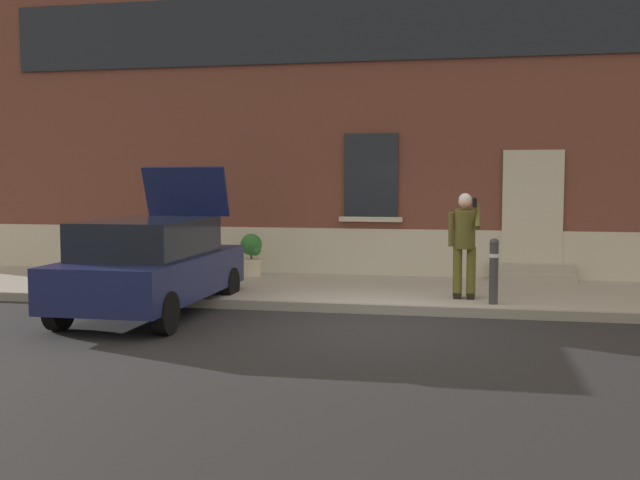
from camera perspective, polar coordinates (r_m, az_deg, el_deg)
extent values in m
plane|color=#232326|center=(10.95, 3.55, -6.51)|extent=(80.00, 80.00, 0.00)
cube|color=#99968E|center=(13.67, 5.17, -3.95)|extent=(24.00, 3.60, 0.15)
cube|color=gray|center=(11.85, 4.18, -5.28)|extent=(24.00, 0.12, 0.15)
cube|color=brown|center=(16.09, 6.26, 10.46)|extent=(24.00, 1.40, 7.50)
cube|color=#BCB7A8|center=(15.37, 5.91, -1.22)|extent=(24.00, 0.08, 1.10)
cube|color=maroon|center=(15.27, 15.90, 2.24)|extent=(1.00, 0.08, 2.10)
cube|color=#BCB7A8|center=(15.24, 15.91, 2.42)|extent=(1.16, 0.06, 2.24)
cube|color=black|center=(15.34, 3.91, 4.96)|extent=(1.10, 0.06, 1.70)
cube|color=#BCB7A8|center=(15.33, 3.88, 1.59)|extent=(1.30, 0.12, 0.10)
cube|color=black|center=(15.59, 6.06, 16.04)|extent=(16.80, 0.06, 1.40)
cube|color=#9E998E|center=(14.92, 15.93, -2.79)|extent=(1.61, 0.32, 0.16)
cube|color=#9E998E|center=(15.23, 15.84, -2.33)|extent=(1.61, 0.32, 0.32)
cube|color=#161E4C|center=(11.96, -12.67, -2.65)|extent=(1.77, 4.01, 0.64)
cube|color=black|center=(11.76, -13.01, 0.16)|extent=(1.55, 2.41, 0.56)
cube|color=black|center=(13.84, -9.29, -2.53)|extent=(1.66, 0.11, 0.20)
cube|color=yellow|center=(13.82, -9.30, -1.79)|extent=(0.52, 0.02, 0.12)
cube|color=#B21414|center=(14.07, -12.20, -0.66)|extent=(0.16, 0.04, 0.18)
cube|color=#B21414|center=(13.54, -6.32, -0.78)|extent=(0.16, 0.04, 0.18)
cube|color=#161E4C|center=(13.21, -10.22, 3.65)|extent=(1.49, 0.37, 0.87)
cylinder|color=black|center=(11.13, -19.32, -5.00)|extent=(0.20, 0.60, 0.60)
cylinder|color=black|center=(10.42, -11.73, -5.48)|extent=(0.20, 0.60, 0.60)
cylinder|color=black|center=(13.59, -13.34, -3.15)|extent=(0.20, 0.60, 0.60)
cylinder|color=black|center=(13.02, -6.94, -3.40)|extent=(0.20, 0.60, 0.60)
cylinder|color=#333338|center=(12.09, 13.12, -2.56)|extent=(0.14, 0.14, 0.95)
sphere|color=#333338|center=(12.03, 13.16, -0.22)|extent=(0.15, 0.15, 0.15)
cylinder|color=silver|center=(12.05, 13.15, -1.17)|extent=(0.15, 0.15, 0.06)
cylinder|color=#514C1E|center=(12.50, 10.45, -2.39)|extent=(0.15, 0.15, 0.82)
cube|color=black|center=(12.62, 10.42, -4.16)|extent=(0.12, 0.28, 0.10)
cylinder|color=#514C1E|center=(12.50, 11.45, -2.41)|extent=(0.15, 0.15, 0.82)
cube|color=black|center=(12.62, 11.43, -4.18)|extent=(0.12, 0.28, 0.10)
cylinder|color=#514C1E|center=(12.38, 11.00, 0.86)|extent=(0.34, 0.44, 0.67)
sphere|color=tan|center=(12.29, 11.03, 2.90)|extent=(0.22, 0.22, 0.22)
sphere|color=silver|center=(12.29, 11.03, 3.04)|extent=(0.21, 0.21, 0.21)
cylinder|color=#514C1E|center=(12.35, 9.98, 0.80)|extent=(0.09, 0.18, 0.57)
cylinder|color=#514C1E|center=(12.33, 11.94, 1.79)|extent=(0.09, 0.42, 0.41)
cube|color=black|center=(12.27, 11.73, 2.80)|extent=(0.07, 0.02, 0.15)
cylinder|color=#2D2D30|center=(16.41, -12.89, -1.75)|extent=(0.40, 0.40, 0.34)
cylinder|color=#2D2D30|center=(16.39, -12.89, -1.26)|extent=(0.44, 0.44, 0.05)
cylinder|color=#47331E|center=(16.38, -12.90, -0.74)|extent=(0.04, 0.04, 0.24)
sphere|color=#387F33|center=(16.36, -12.92, -0.11)|extent=(0.44, 0.44, 0.44)
sphere|color=#387F33|center=(16.28, -12.66, -0.48)|extent=(0.24, 0.24, 0.24)
cylinder|color=beige|center=(15.32, -5.26, -2.10)|extent=(0.40, 0.40, 0.34)
cylinder|color=beige|center=(15.31, -5.26, -1.58)|extent=(0.44, 0.44, 0.05)
cylinder|color=#47331E|center=(15.29, -5.27, -1.02)|extent=(0.04, 0.04, 0.24)
sphere|color=#286B2D|center=(15.27, -5.27, -0.35)|extent=(0.44, 0.44, 0.44)
sphere|color=#286B2D|center=(15.21, -4.96, -0.74)|extent=(0.24, 0.24, 0.24)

